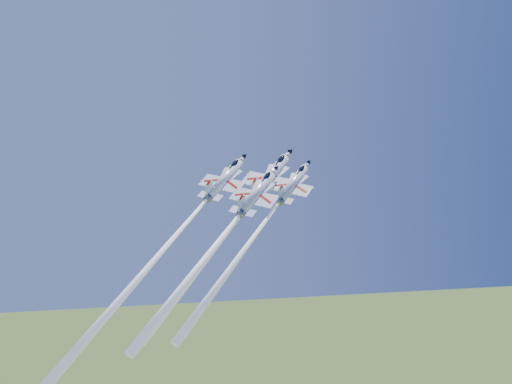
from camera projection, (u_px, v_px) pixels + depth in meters
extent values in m
cylinder|color=white|center=(270.00, 177.00, 118.95)|extent=(6.87, 9.55, 12.20)
cone|color=white|center=(287.00, 155.00, 123.83)|extent=(3.58, 3.82, 3.53)
cone|color=black|center=(291.00, 150.00, 124.96)|extent=(1.80, 1.92, 1.77)
cone|color=slate|center=(253.00, 199.00, 114.46)|extent=(3.21, 3.17, 2.55)
ellipsoid|color=black|center=(281.00, 160.00, 121.63)|extent=(3.20, 3.09, 2.92)
cube|color=black|center=(277.00, 163.00, 120.43)|extent=(1.00, 0.96, 1.01)
cube|color=white|center=(267.00, 182.00, 118.30)|extent=(10.60, 9.58, 4.37)
cube|color=white|center=(270.00, 169.00, 121.35)|extent=(3.28, 2.91, 2.40)
cube|color=white|center=(282.00, 172.00, 120.00)|extent=(3.28, 2.91, 2.40)
cube|color=white|center=(256.00, 196.00, 115.18)|extent=(5.72, 5.18, 2.30)
cube|color=white|center=(255.00, 188.00, 114.25)|extent=(2.76, 3.28, 4.24)
cube|color=#A41508|center=(254.00, 181.00, 113.52)|extent=(1.15, 1.16, 1.30)
cube|color=black|center=(271.00, 181.00, 119.59)|extent=(7.32, 6.39, 6.71)
sphere|color=white|center=(252.00, 200.00, 114.29)|extent=(1.25, 1.30, 1.17)
cone|color=white|center=(203.00, 263.00, 103.04)|extent=(13.84, 21.81, 30.87)
cylinder|color=white|center=(224.00, 179.00, 119.31)|extent=(6.16, 8.56, 10.94)
cone|color=white|center=(241.00, 159.00, 123.68)|extent=(3.21, 3.42, 3.16)
cone|color=black|center=(245.00, 155.00, 124.70)|extent=(1.62, 1.72, 1.59)
cone|color=slate|center=(208.00, 199.00, 115.28)|extent=(2.88, 2.84, 2.29)
ellipsoid|color=black|center=(235.00, 164.00, 121.71)|extent=(2.87, 2.77, 2.62)
cube|color=black|center=(231.00, 167.00, 120.63)|extent=(0.90, 0.86, 0.91)
cube|color=white|center=(222.00, 183.00, 118.73)|extent=(9.50, 8.59, 3.91)
cube|color=white|center=(225.00, 172.00, 121.46)|extent=(2.94, 2.61, 2.15)
cube|color=white|center=(235.00, 174.00, 120.25)|extent=(2.94, 2.61, 2.15)
cube|color=white|center=(210.00, 196.00, 115.93)|extent=(5.12, 4.64, 2.06)
cube|color=white|center=(209.00, 189.00, 115.09)|extent=(2.48, 2.94, 3.80)
cube|color=#A41508|center=(208.00, 183.00, 114.44)|extent=(1.03, 1.04, 1.16)
cube|color=black|center=(225.00, 182.00, 119.88)|extent=(6.56, 5.73, 6.01)
sphere|color=white|center=(207.00, 199.00, 115.13)|extent=(1.12, 1.17, 1.05)
cone|color=white|center=(137.00, 280.00, 101.02)|extent=(16.35, 26.42, 38.05)
cylinder|color=white|center=(293.00, 184.00, 112.34)|extent=(5.38, 7.47, 9.55)
cone|color=white|center=(306.00, 165.00, 116.15)|extent=(2.80, 2.99, 2.76)
cone|color=black|center=(309.00, 161.00, 117.04)|extent=(1.41, 1.50, 1.39)
cone|color=slate|center=(280.00, 202.00, 108.82)|extent=(2.51, 2.48, 2.00)
ellipsoid|color=black|center=(301.00, 169.00, 114.43)|extent=(2.50, 2.42, 2.29)
cube|color=black|center=(298.00, 172.00, 113.49)|extent=(0.78, 0.75, 0.79)
cube|color=white|center=(291.00, 188.00, 111.83)|extent=(8.29, 7.49, 3.42)
cube|color=white|center=(293.00, 177.00, 114.21)|extent=(2.56, 2.28, 1.88)
cube|color=white|center=(302.00, 179.00, 113.15)|extent=(2.56, 2.28, 1.88)
cube|color=white|center=(282.00, 200.00, 109.38)|extent=(4.47, 4.05, 1.80)
cube|color=white|center=(281.00, 193.00, 108.65)|extent=(2.16, 2.56, 3.32)
cube|color=#A41508|center=(281.00, 187.00, 108.09)|extent=(0.90, 0.91, 1.02)
cube|color=black|center=(293.00, 187.00, 112.83)|extent=(5.73, 5.00, 5.25)
sphere|color=white|center=(279.00, 203.00, 108.69)|extent=(0.97, 1.02, 0.91)
cone|color=white|center=(233.00, 265.00, 98.08)|extent=(12.60, 20.14, 28.80)
cylinder|color=white|center=(257.00, 193.00, 109.85)|extent=(5.97, 8.30, 10.60)
cone|color=white|center=(273.00, 172.00, 114.08)|extent=(3.11, 3.31, 3.06)
cone|color=black|center=(277.00, 167.00, 115.06)|extent=(1.57, 1.67, 1.54)
cone|color=slate|center=(240.00, 214.00, 105.94)|extent=(2.79, 2.76, 2.22)
ellipsoid|color=black|center=(267.00, 176.00, 112.17)|extent=(2.78, 2.69, 2.54)
cube|color=black|center=(263.00, 180.00, 111.13)|extent=(0.87, 0.83, 0.88)
cube|color=white|center=(254.00, 198.00, 109.28)|extent=(9.21, 8.32, 3.79)
cube|color=white|center=(257.00, 185.00, 111.93)|extent=(2.85, 2.53, 2.09)
cube|color=white|center=(268.00, 188.00, 110.75)|extent=(2.85, 2.53, 2.09)
cube|color=white|center=(243.00, 211.00, 106.57)|extent=(4.97, 4.50, 2.00)
cube|color=white|center=(242.00, 204.00, 105.76)|extent=(2.40, 2.85, 3.68)
cube|color=#A41508|center=(241.00, 197.00, 105.13)|extent=(1.00, 1.01, 1.13)
cube|color=black|center=(258.00, 196.00, 110.40)|extent=(6.36, 5.55, 5.83)
sphere|color=white|center=(239.00, 215.00, 105.79)|extent=(1.08, 1.13, 1.01)
cone|color=white|center=(190.00, 277.00, 95.73)|extent=(12.31, 19.45, 27.57)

